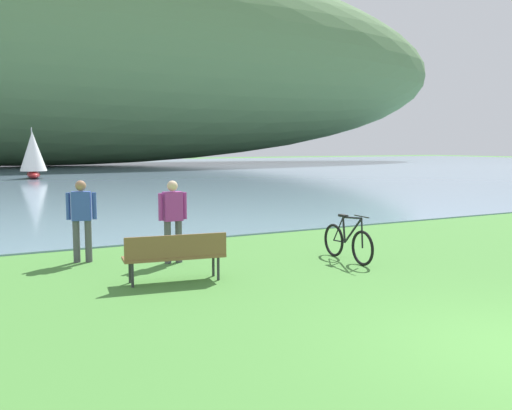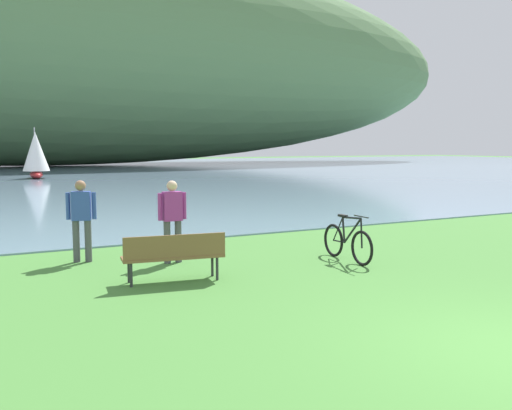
% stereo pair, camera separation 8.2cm
% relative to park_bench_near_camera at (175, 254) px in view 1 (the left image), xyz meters
% --- Properties ---
extents(bay_water, '(180.00, 80.00, 0.04)m').
position_rel_park_bench_near_camera_xyz_m(bay_water, '(2.62, 44.02, -0.50)').
color(bay_water, '#7A99B2').
rests_on(bay_water, ground).
extents(distant_hillside, '(117.25, 28.00, 26.77)m').
position_rel_park_bench_near_camera_xyz_m(distant_hillside, '(4.92, 60.04, 12.90)').
color(distant_hillside, '#567A4C').
rests_on(distant_hillside, bay_water).
extents(park_bench_near_camera, '(1.85, 0.73, 0.88)m').
position_rel_park_bench_near_camera_xyz_m(park_bench_near_camera, '(0.00, 0.00, 0.00)').
color(park_bench_near_camera, brown).
rests_on(park_bench_near_camera, ground).
extents(bicycle_leaning_near_bench, '(0.14, 1.77, 1.01)m').
position_rel_park_bench_near_camera_xyz_m(bicycle_leaning_near_bench, '(3.85, 0.07, -0.12)').
color(bicycle_leaning_near_bench, black).
rests_on(bicycle_leaning_near_bench, ground).
extents(person_at_shoreline, '(0.58, 0.33, 1.71)m').
position_rel_park_bench_near_camera_xyz_m(person_at_shoreline, '(-1.11, 2.57, 0.46)').
color(person_at_shoreline, '#4C4C51').
rests_on(person_at_shoreline, ground).
extents(person_on_the_grass, '(0.61, 0.22, 1.71)m').
position_rel_park_bench_near_camera_xyz_m(person_on_the_grass, '(0.54, 1.62, 0.46)').
color(person_on_the_grass, '#4C4C51').
rests_on(person_on_the_grass, ground).
extents(sailboat_mid_bay, '(1.94, 3.17, 3.68)m').
position_rel_park_bench_near_camera_xyz_m(sailboat_mid_bay, '(1.44, 33.76, 1.25)').
color(sailboat_mid_bay, '#B22323').
rests_on(sailboat_mid_bay, bay_water).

